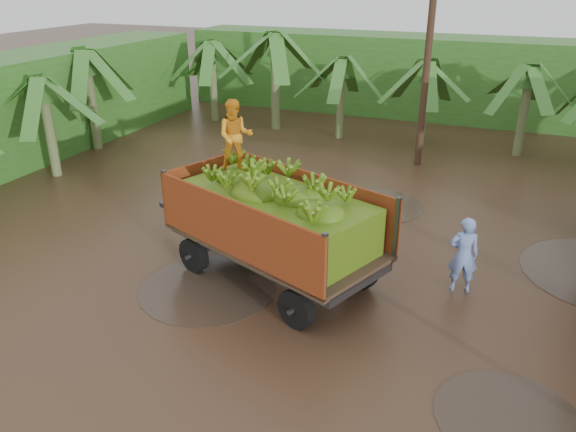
% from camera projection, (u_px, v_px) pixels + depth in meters
% --- Properties ---
extents(ground, '(100.00, 100.00, 0.00)m').
position_uv_depth(ground, '(370.00, 278.00, 12.62)').
color(ground, black).
rests_on(ground, ground).
extents(hedge_north, '(22.00, 3.00, 3.60)m').
position_uv_depth(hedge_north, '(418.00, 76.00, 26.14)').
color(hedge_north, '#2D661E').
rests_on(hedge_north, ground).
extents(hedge_west, '(3.00, 18.00, 3.60)m').
position_uv_depth(hedge_west, '(21.00, 108.00, 20.13)').
color(hedge_west, '#2D661E').
rests_on(hedge_west, ground).
extents(banana_trailer, '(6.69, 3.93, 3.83)m').
position_uv_depth(banana_trailer, '(273.00, 219.00, 12.01)').
color(banana_trailer, '#BC471A').
rests_on(banana_trailer, ground).
extents(man_blue, '(0.71, 0.56, 1.72)m').
position_uv_depth(man_blue, '(463.00, 255.00, 11.78)').
color(man_blue, '#728ED1').
rests_on(man_blue, ground).
extents(utility_pole, '(1.20, 0.24, 8.69)m').
position_uv_depth(utility_pole, '(430.00, 35.00, 18.17)').
color(utility_pole, '#47301E').
rests_on(utility_pole, ground).
extents(banana_plants, '(24.77, 21.28, 4.19)m').
position_uv_depth(banana_plants, '(290.00, 111.00, 19.64)').
color(banana_plants, '#2D661E').
rests_on(banana_plants, ground).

